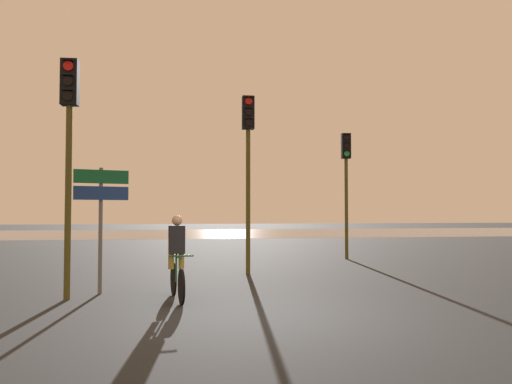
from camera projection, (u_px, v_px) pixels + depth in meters
The scene contains 7 objects.
ground_plane at pixel (272, 318), 7.90m from camera, with size 120.00×120.00×0.00m, color black.
water_strip at pixel (199, 233), 38.50m from camera, with size 80.00×16.00×0.01m, color slate.
traffic_light_near_left at pixel (69, 132), 9.65m from camera, with size 0.33×0.35×4.65m.
traffic_light_far_right at pixel (346, 172), 17.80m from camera, with size 0.35×0.36×4.49m.
traffic_light_center at pixel (248, 151), 13.52m from camera, with size 0.32×0.34×4.83m.
direction_sign_post at pixel (101, 207), 10.27m from camera, with size 1.06×0.37×2.60m.
cyclist at pixel (177, 257), 9.60m from camera, with size 0.48×1.70×1.62m.
Camera 1 is at (-1.45, -7.85, 1.70)m, focal length 35.00 mm.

